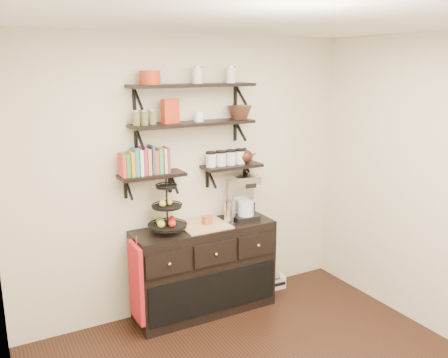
{
  "coord_description": "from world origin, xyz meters",
  "views": [
    {
      "loc": [
        -1.86,
        -2.39,
        2.42
      ],
      "look_at": [
        0.07,
        1.15,
        1.44
      ],
      "focal_mm": 38.0,
      "sensor_mm": 36.0,
      "label": 1
    }
  ],
  "objects_px": {
    "sideboard": "(204,269)",
    "radio": "(273,282)",
    "coffee_maker": "(243,198)",
    "fruit_stand": "(167,214)"
  },
  "relations": [
    {
      "from": "sideboard",
      "to": "fruit_stand",
      "type": "distance_m",
      "value": 0.73
    },
    {
      "from": "sideboard",
      "to": "coffee_maker",
      "type": "distance_m",
      "value": 0.81
    },
    {
      "from": "coffee_maker",
      "to": "radio",
      "type": "height_order",
      "value": "coffee_maker"
    },
    {
      "from": "sideboard",
      "to": "fruit_stand",
      "type": "bearing_deg",
      "value": 179.41
    },
    {
      "from": "sideboard",
      "to": "coffee_maker",
      "type": "relative_size",
      "value": 3.1
    },
    {
      "from": "sideboard",
      "to": "radio",
      "type": "height_order",
      "value": "sideboard"
    },
    {
      "from": "sideboard",
      "to": "fruit_stand",
      "type": "height_order",
      "value": "fruit_stand"
    },
    {
      "from": "coffee_maker",
      "to": "sideboard",
      "type": "bearing_deg",
      "value": -169.89
    },
    {
      "from": "coffee_maker",
      "to": "fruit_stand",
      "type": "bearing_deg",
      "value": -171.87
    },
    {
      "from": "sideboard",
      "to": "radio",
      "type": "xyz_separation_m",
      "value": [
        0.88,
        0.08,
        -0.37
      ]
    }
  ]
}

